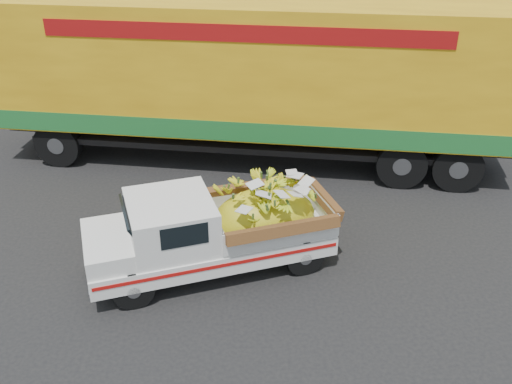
{
  "coord_description": "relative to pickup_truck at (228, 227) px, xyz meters",
  "views": [
    {
      "loc": [
        1.48,
        -8.06,
        6.05
      ],
      "look_at": [
        1.68,
        1.12,
        1.02
      ],
      "focal_mm": 40.0,
      "sensor_mm": 36.0,
      "label": 1
    }
  ],
  "objects": [
    {
      "name": "ground",
      "position": [
        -1.18,
        -0.31,
        -0.79
      ],
      "size": [
        100.0,
        100.0,
        0.0
      ],
      "primitive_type": "plane",
      "color": "black",
      "rests_on": "ground"
    },
    {
      "name": "pickup_truck",
      "position": [
        0.0,
        0.0,
        0.0
      ],
      "size": [
        4.43,
        2.65,
        1.46
      ],
      "rotation": [
        0.0,
        0.0,
        0.29
      ],
      "color": "black",
      "rests_on": "ground"
    },
    {
      "name": "semi_trailer",
      "position": [
        0.5,
        4.43,
        1.33
      ],
      "size": [
        12.07,
        4.37,
        3.8
      ],
      "rotation": [
        0.0,
        0.0,
        -0.16
      ],
      "color": "black",
      "rests_on": "ground"
    },
    {
      "name": "sidewalk",
      "position": [
        -1.18,
        8.99,
        -0.72
      ],
      "size": [
        60.0,
        4.0,
        0.14
      ],
      "primitive_type": "cube",
      "color": "gray",
      "rests_on": "ground"
    },
    {
      "name": "curb",
      "position": [
        -1.18,
        6.89,
        -0.71
      ],
      "size": [
        60.0,
        0.25,
        0.15
      ],
      "primitive_type": "cube",
      "color": "gray",
      "rests_on": "ground"
    }
  ]
}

